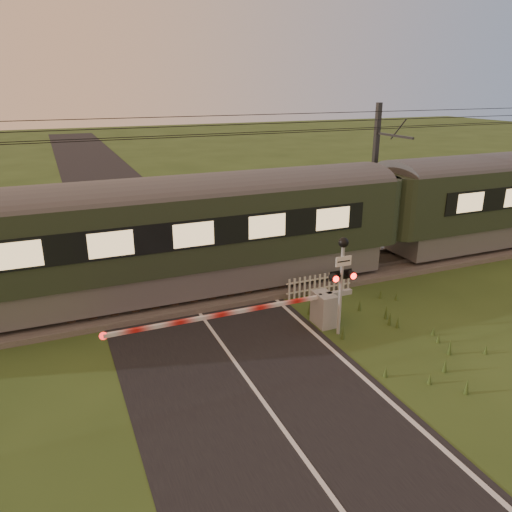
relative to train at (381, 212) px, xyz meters
name	(u,v)px	position (x,y,z in m)	size (l,w,h in m)	color
ground	(258,395)	(-8.15, -6.50, -2.23)	(160.00, 160.00, 0.00)	#2E441A
road	(262,400)	(-8.13, -6.73, -2.22)	(6.00, 140.00, 0.03)	black
track_bed	(186,293)	(-8.15, 0.00, -2.16)	(140.00, 3.40, 0.39)	#47423D
overhead_wires	(178,129)	(-8.15, 0.00, 3.50)	(120.00, 0.62, 0.62)	black
train	(381,212)	(0.00, 0.00, 0.00)	(41.75, 2.88, 3.89)	slate
boom_gate	(312,309)	(-5.25, -3.88, -1.63)	(7.59, 0.81, 1.07)	gray
crossing_signal	(342,269)	(-4.72, -4.59, -0.15)	(0.77, 0.34, 3.01)	gray
picket_fence	(320,285)	(-3.83, -1.89, -1.82)	(2.57, 0.07, 0.81)	silver
catenary_mast	(375,174)	(1.18, 2.22, 1.07)	(0.20, 2.45, 6.32)	#2D2D30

